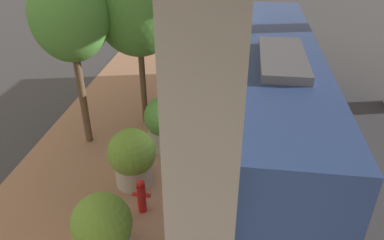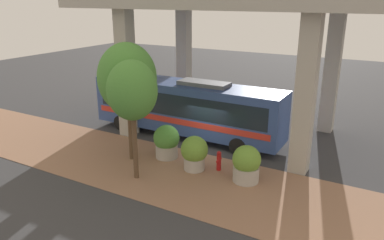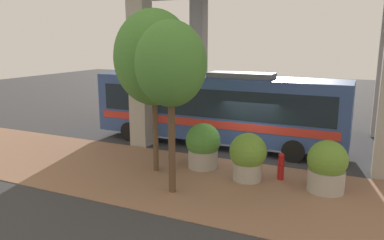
# 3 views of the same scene
# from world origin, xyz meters

# --- Properties ---
(ground_plane) EXTENTS (80.00, 80.00, 0.00)m
(ground_plane) POSITION_xyz_m (0.00, 0.00, 0.00)
(ground_plane) COLOR #38383A
(ground_plane) RESTS_ON ground
(sidewalk_strip) EXTENTS (6.00, 40.00, 0.02)m
(sidewalk_strip) POSITION_xyz_m (-3.00, 0.00, 0.01)
(sidewalk_strip) COLOR #936B51
(sidewalk_strip) RESTS_ON ground
(bus) EXTENTS (2.65, 12.52, 3.69)m
(bus) POSITION_xyz_m (2.06, 2.11, 2.00)
(bus) COLOR #334C8C
(bus) RESTS_ON ground
(fire_hydrant) EXTENTS (0.49, 0.24, 1.07)m
(fire_hydrant) POSITION_xyz_m (-1.50, -1.90, 0.54)
(fire_hydrant) COLOR #B21919
(fire_hydrant) RESTS_ON ground
(planter_front) EXTENTS (1.37, 1.37, 1.85)m
(planter_front) POSITION_xyz_m (-1.94, -3.57, 0.91)
(planter_front) COLOR #ADA89E
(planter_front) RESTS_ON ground
(planter_middle) EXTENTS (1.40, 1.40, 1.83)m
(planter_middle) POSITION_xyz_m (-2.03, -0.76, 0.94)
(planter_middle) COLOR #ADA89E
(planter_middle) RESTS_ON ground
(planter_back) EXTENTS (1.44, 1.44, 1.89)m
(planter_back) POSITION_xyz_m (-1.45, 1.31, 0.95)
(planter_back) COLOR #ADA89E
(planter_back) RESTS_ON ground
(street_tree_near) EXTENTS (3.06, 3.06, 6.38)m
(street_tree_near) POSITION_xyz_m (-2.59, 2.89, 4.53)
(street_tree_near) COLOR brown
(street_tree_near) RESTS_ON ground
(street_tree_far) EXTENTS (2.36, 2.36, 5.86)m
(street_tree_far) POSITION_xyz_m (-4.24, 1.28, 4.41)
(street_tree_far) COLOR brown
(street_tree_far) RESTS_ON ground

